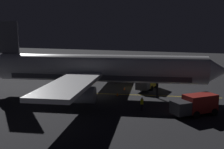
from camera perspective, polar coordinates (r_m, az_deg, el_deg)
ground_plane at (r=43.06m, az=-2.50°, el=-4.58°), size 180.00×180.00×0.20m
apron_guide_stripe at (r=43.82m, az=3.53°, el=-4.20°), size 6.08×27.86×0.01m
airliner at (r=42.36m, az=-3.34°, el=1.09°), size 36.15×39.23×11.58m
baggage_truck at (r=34.60m, az=17.08°, el=-6.10°), size 5.45×5.53×2.52m
catering_truck at (r=47.76m, az=7.42°, el=-1.55°), size 6.15×2.71×2.55m
ground_crew_worker at (r=35.31m, az=6.25°, el=-6.09°), size 0.40×0.40×1.74m
traffic_cone_near_left at (r=46.96m, az=2.59°, el=-2.97°), size 0.50×0.50×0.55m
traffic_cone_near_right at (r=42.86m, az=1.12°, el=-4.16°), size 0.50×0.50×0.55m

